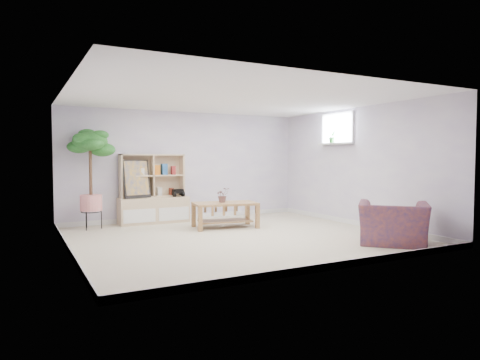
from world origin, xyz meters
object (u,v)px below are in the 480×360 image
storage_unit (154,189)px  coffee_table (225,215)px  floor_tree (91,179)px  armchair (393,220)px

storage_unit → coffee_table: 1.71m
floor_tree → armchair: (4.02, -3.77, -0.59)m
coffee_table → floor_tree: bearing=165.7°
storage_unit → floor_tree: floor_tree is taller
storage_unit → armchair: storage_unit is taller
coffee_table → floor_tree: 2.69m
coffee_table → armchair: size_ratio=1.17×
storage_unit → coffee_table: (1.07, -1.24, -0.48)m
coffee_table → armchair: 3.18m
storage_unit → floor_tree: bearing=-171.6°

